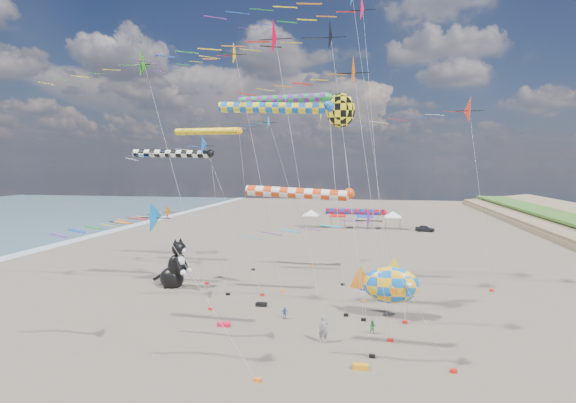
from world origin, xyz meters
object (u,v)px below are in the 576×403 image
(cat_inflatable, at_px, (174,263))
(child_green, at_px, (373,327))
(child_blue, at_px, (285,313))
(fish_inflatable, at_px, (390,285))
(parked_car, at_px, (425,228))
(person_adult, at_px, (323,329))

(cat_inflatable, xyz_separation_m, child_green, (18.63, -8.73, -1.90))
(child_blue, bearing_deg, cat_inflatable, 125.54)
(cat_inflatable, distance_m, child_blue, 13.96)
(fish_inflatable, relative_size, child_blue, 6.13)
(cat_inflatable, bearing_deg, child_blue, -15.48)
(child_green, xyz_separation_m, parked_car, (9.24, 50.45, 0.06))
(cat_inflatable, height_order, child_blue, cat_inflatable)
(cat_inflatable, distance_m, fish_inflatable, 20.58)
(cat_inflatable, xyz_separation_m, person_adult, (15.42, -10.83, -1.49))
(child_green, relative_size, child_blue, 1.07)
(cat_inflatable, distance_m, parked_car, 50.20)
(cat_inflatable, distance_m, child_green, 20.66)
(child_green, bearing_deg, person_adult, -145.55)
(child_green, bearing_deg, cat_inflatable, 156.17)
(parked_car, bearing_deg, cat_inflatable, 159.64)
(child_green, relative_size, parked_car, 0.30)
(person_adult, height_order, parked_car, person_adult)
(person_adult, relative_size, parked_car, 0.55)
(fish_inflatable, bearing_deg, child_blue, -168.19)
(child_green, distance_m, child_blue, 6.87)
(fish_inflatable, relative_size, child_green, 5.71)
(fish_inflatable, distance_m, child_green, 4.35)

